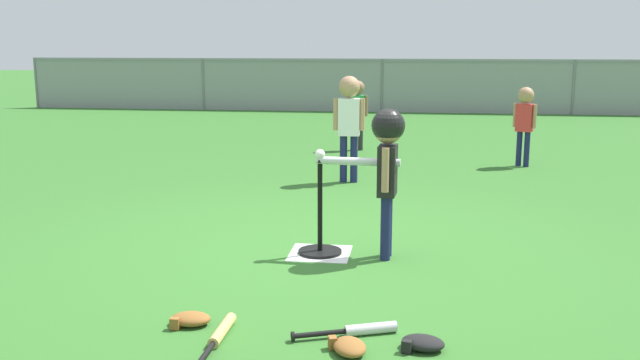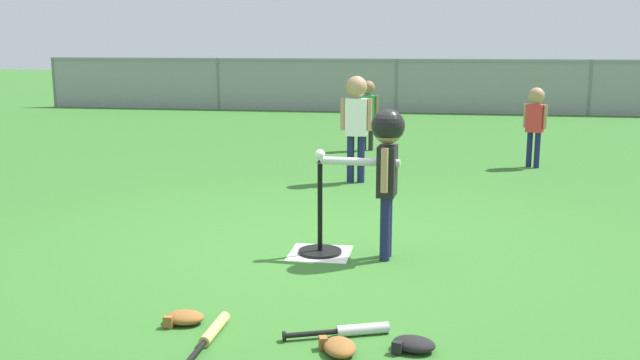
% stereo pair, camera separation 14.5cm
% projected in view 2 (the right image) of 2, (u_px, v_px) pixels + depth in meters
% --- Properties ---
extents(ground_plane, '(60.00, 60.00, 0.00)m').
position_uv_depth(ground_plane, '(315.00, 249.00, 5.26)').
color(ground_plane, '#336B28').
extents(home_plate, '(0.44, 0.44, 0.01)m').
position_uv_depth(home_plate, '(320.00, 253.00, 5.16)').
color(home_plate, white).
rests_on(home_plate, ground_plane).
extents(batting_tee, '(0.32, 0.32, 0.70)m').
position_uv_depth(batting_tee, '(320.00, 239.00, 5.14)').
color(batting_tee, black).
rests_on(batting_tee, ground_plane).
extents(baseball_on_tee, '(0.07, 0.07, 0.07)m').
position_uv_depth(baseball_on_tee, '(320.00, 154.00, 5.02)').
color(baseball_on_tee, white).
rests_on(baseball_on_tee, batting_tee).
extents(batter_child, '(0.63, 0.31, 1.07)m').
position_uv_depth(batter_child, '(386.00, 153.00, 4.90)').
color(batter_child, '#191E4C').
rests_on(batter_child, ground_plane).
extents(fielder_near_right, '(0.26, 0.19, 0.98)m').
position_uv_depth(fielder_near_right, '(535.00, 116.00, 8.53)').
color(fielder_near_right, '#191E4C').
rests_on(fielder_near_right, ground_plane).
extents(fielder_deep_left, '(0.29, 0.19, 0.98)m').
position_uv_depth(fielder_deep_left, '(368.00, 106.00, 9.89)').
color(fielder_deep_left, '#262626').
rests_on(fielder_deep_left, ground_plane).
extents(fielder_deep_center, '(0.35, 0.23, 1.16)m').
position_uv_depth(fielder_deep_center, '(356.00, 115.00, 7.61)').
color(fielder_deep_center, '#191E4C').
rests_on(fielder_deep_center, ground_plane).
extents(spare_bat_silver, '(0.55, 0.26, 0.06)m').
position_uv_depth(spare_bat_silver, '(352.00, 330.00, 3.72)').
color(spare_bat_silver, silver).
rests_on(spare_bat_silver, ground_plane).
extents(spare_bat_wood, '(0.06, 0.70, 0.06)m').
position_uv_depth(spare_bat_wood, '(210.00, 334.00, 3.67)').
color(spare_bat_wood, '#DBB266').
rests_on(spare_bat_wood, ground_plane).
extents(glove_by_plate, '(0.23, 0.26, 0.07)m').
position_uv_depth(glove_by_plate, '(339.00, 347.00, 3.51)').
color(glove_by_plate, brown).
rests_on(glove_by_plate, ground_plane).
extents(glove_near_bats, '(0.25, 0.21, 0.07)m').
position_uv_depth(glove_near_bats, '(413.00, 344.00, 3.54)').
color(glove_near_bats, black).
rests_on(glove_near_bats, ground_plane).
extents(glove_tossed_aside, '(0.22, 0.18, 0.07)m').
position_uv_depth(glove_tossed_aside, '(184.00, 318.00, 3.88)').
color(glove_tossed_aside, brown).
rests_on(glove_tossed_aside, ground_plane).
extents(outfield_fence, '(16.06, 0.06, 1.15)m').
position_uv_depth(outfield_fence, '(396.00, 84.00, 15.20)').
color(outfield_fence, slate).
rests_on(outfield_fence, ground_plane).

